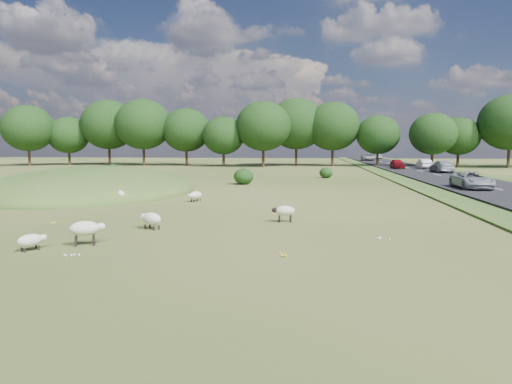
# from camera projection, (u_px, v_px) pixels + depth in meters

# --- Properties ---
(ground) EXTENTS (160.00, 160.00, 0.00)m
(ground) POSITION_uv_depth(u_px,v_px,m) (253.00, 185.00, 42.69)
(ground) COLOR #2E4A17
(ground) RESTS_ON ground
(mound) EXTENTS (16.00, 20.00, 4.00)m
(mound) POSITION_uv_depth(u_px,v_px,m) (91.00, 192.00, 36.06)
(mound) COLOR #33561E
(mound) RESTS_ON ground
(road) EXTENTS (8.00, 150.00, 0.25)m
(road) POSITION_uv_depth(u_px,v_px,m) (443.00, 177.00, 50.43)
(road) COLOR black
(road) RESTS_ON ground
(treeline) EXTENTS (96.28, 14.66, 11.70)m
(treeline) POSITION_uv_depth(u_px,v_px,m) (271.00, 127.00, 77.15)
(treeline) COLOR black
(treeline) RESTS_ON ground
(shrubs) EXTENTS (25.60, 10.56, 1.51)m
(shrubs) POSITION_uv_depth(u_px,v_px,m) (205.00, 173.00, 47.83)
(shrubs) COLOR black
(shrubs) RESTS_ON ground
(sheep_0) EXTENTS (0.95, 1.19, 0.68)m
(sheep_0) POSITION_uv_depth(u_px,v_px,m) (195.00, 195.00, 29.95)
(sheep_0) COLOR beige
(sheep_0) RESTS_ON ground
(sheep_1) EXTENTS (1.31, 1.07, 0.75)m
(sheep_1) POSITION_uv_depth(u_px,v_px,m) (151.00, 219.00, 20.29)
(sheep_1) COLOR beige
(sheep_1) RESTS_ON ground
(sheep_2) EXTENTS (1.34, 0.93, 0.93)m
(sheep_2) POSITION_uv_depth(u_px,v_px,m) (86.00, 228.00, 16.99)
(sheep_2) COLOR beige
(sheep_2) RESTS_ON ground
(sheep_3) EXTENTS (1.17, 0.66, 0.82)m
(sheep_3) POSITION_uv_depth(u_px,v_px,m) (284.00, 211.00, 22.06)
(sheep_3) COLOR beige
(sheep_3) RESTS_ON ground
(sheep_4) EXTENTS (1.05, 1.11, 0.84)m
(sheep_4) POSITION_uv_depth(u_px,v_px,m) (120.00, 194.00, 29.12)
(sheep_4) COLOR beige
(sheep_4) RESTS_ON ground
(sheep_5) EXTENTS (0.86, 1.06, 0.61)m
(sheep_5) POSITION_uv_depth(u_px,v_px,m) (31.00, 240.00, 16.19)
(sheep_5) COLOR beige
(sheep_5) RESTS_ON ground
(car_0) EXTENTS (2.06, 5.07, 1.47)m
(car_0) POSITION_uv_depth(u_px,v_px,m) (442.00, 166.00, 57.15)
(car_0) COLOR #ABADB2
(car_0) RESTS_ON road
(car_2) EXTENTS (1.62, 4.01, 1.37)m
(car_2) POSITION_uv_depth(u_px,v_px,m) (397.00, 164.00, 65.95)
(car_2) COLOR maroon
(car_2) RESTS_ON road
(car_3) EXTENTS (2.26, 4.90, 1.36)m
(car_3) POSITION_uv_depth(u_px,v_px,m) (472.00, 180.00, 36.35)
(car_3) COLOR #B0B2B8
(car_3) RESTS_ON road
(car_4) EXTENTS (2.08, 5.11, 1.48)m
(car_4) POSITION_uv_depth(u_px,v_px,m) (376.00, 156.00, 109.82)
(car_4) COLOR silver
(car_4) RESTS_ON road
(car_5) EXTENTS (1.41, 4.05, 1.34)m
(car_5) POSITION_uv_depth(u_px,v_px,m) (424.00, 164.00, 65.80)
(car_5) COLOR silver
(car_5) RESTS_ON road
(car_7) EXTENTS (2.49, 5.41, 1.50)m
(car_7) POSITION_uv_depth(u_px,v_px,m) (368.00, 157.00, 96.86)
(car_7) COLOR #B0B2B8
(car_7) RESTS_ON road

